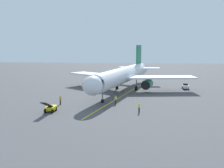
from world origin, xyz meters
TOP-DOWN VIEW (x-y plane):
  - ground_plane at (0.00, 0.00)m, footprint 220.00×220.00m
  - apron_lead_in_line at (1.95, 7.37)m, footprint 10.21×38.80m
  - airplane at (1.88, 1.10)m, footprint 33.71×39.81m
  - ground_crew_marshaller at (-1.84, 21.35)m, footprint 0.34×0.45m
  - ground_crew_wing_walker at (2.62, 15.61)m, footprint 0.47×0.41m
  - ground_crew_loader at (13.15, 16.92)m, footprint 0.47×0.42m
  - tug_near_nose at (12.62, -6.90)m, footprint 2.51×2.75m
  - belt_loader_portside at (13.19, 22.40)m, footprint 1.66×4.64m
  - tug_starboard_side at (-14.14, -3.96)m, footprint 1.55×2.30m

SIDE VIEW (x-z plane):
  - ground_plane at x=0.00m, z-range 0.00..0.00m
  - apron_lead_in_line at x=1.95m, z-range 0.00..0.01m
  - tug_near_nose at x=12.62m, z-range -0.05..1.45m
  - tug_starboard_side at x=-14.14m, z-range -0.05..1.45m
  - belt_loader_portside at x=13.19m, z-range -0.45..1.88m
  - ground_crew_marshaller at x=-1.84m, z-range 0.03..1.74m
  - ground_crew_wing_walker at x=2.62m, z-range 0.03..1.74m
  - ground_crew_loader at x=13.15m, z-range 0.03..1.74m
  - airplane at x=1.88m, z-range -1.75..9.75m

